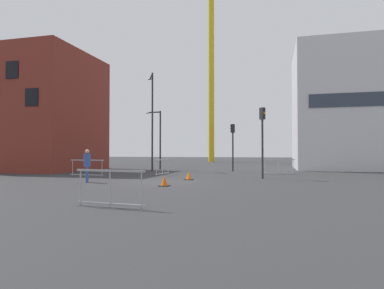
{
  "coord_description": "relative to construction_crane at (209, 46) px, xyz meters",
  "views": [
    {
      "loc": [
        5.89,
        -16.38,
        1.59
      ],
      "look_at": [
        0.0,
        7.17,
        2.13
      ],
      "focal_mm": 30.83,
      "sensor_mm": 36.0,
      "label": 1
    }
  ],
  "objects": [
    {
      "name": "safety_barrier_mid_span",
      "position": [
        -2.02,
        -31.12,
        -17.51
      ],
      "size": [
        2.43,
        0.15,
        1.08
      ],
      "color": "#9EA0A5",
      "rests_on": "ground"
    },
    {
      "name": "pedestrian_walking",
      "position": [
        0.31,
        -34.89,
        -17.08
      ],
      "size": [
        0.34,
        0.34,
        1.71
      ],
      "color": "#33519E",
      "rests_on": "ground"
    },
    {
      "name": "traffic_cone_by_barrier",
      "position": [
        4.81,
        -35.67,
        -17.86
      ],
      "size": [
        0.46,
        0.46,
        0.47
      ],
      "color": "black",
      "rests_on": "ground"
    },
    {
      "name": "traffic_light_median",
      "position": [
        9.08,
        -30.23,
        -15.26
      ],
      "size": [
        0.37,
        0.37,
        4.21
      ],
      "color": "#2D2D30",
      "rests_on": "ground"
    },
    {
      "name": "traffic_light_corner",
      "position": [
        6.47,
        -23.3,
        -15.48
      ],
      "size": [
        0.39,
        0.29,
        3.84
      ],
      "color": "#232326",
      "rests_on": "ground"
    },
    {
      "name": "safety_barrier_left_run",
      "position": [
        2.31,
        -28.74,
        -17.51
      ],
      "size": [
        0.27,
        2.1,
        1.08
      ],
      "color": "#B2B5BA",
      "rests_on": "ground"
    },
    {
      "name": "streetlamp_short",
      "position": [
        -0.48,
        -21.96,
        -14.86
      ],
      "size": [
        1.55,
        0.34,
        5.3
      ],
      "color": "#232326",
      "rests_on": "ground"
    },
    {
      "name": "ground",
      "position": [
        3.87,
        -33.8,
        -18.07
      ],
      "size": [
        160.0,
        160.0,
        0.0
      ],
      "primitive_type": "plane",
      "color": "#333335"
    },
    {
      "name": "safety_barrier_rear",
      "position": [
        10.07,
        -26.15,
        -17.51
      ],
      "size": [
        2.16,
        0.34,
        1.08
      ],
      "color": "#B2B5BA",
      "rests_on": "ground"
    },
    {
      "name": "office_block",
      "position": [
        17.17,
        -17.52,
        -12.51
      ],
      "size": [
        11.07,
        8.73,
        11.12
      ],
      "color": "silver",
      "rests_on": "ground"
    },
    {
      "name": "traffic_cone_orange",
      "position": [
        5.03,
        -32.03,
        -17.86
      ],
      "size": [
        0.46,
        0.46,
        0.47
      ],
      "color": "black",
      "rests_on": "ground"
    },
    {
      "name": "streetlamp_tall",
      "position": [
        -0.19,
        -24.25,
        -13.25
      ],
      "size": [
        1.17,
        1.89,
        8.18
      ],
      "color": "#232326",
      "rests_on": "ground"
    },
    {
      "name": "brick_building",
      "position": [
        -9.88,
        -25.75,
        -13.09
      ],
      "size": [
        8.65,
        8.41,
        9.96
      ],
      "color": "maroon",
      "rests_on": "ground"
    },
    {
      "name": "safety_barrier_right_run",
      "position": [
        5.21,
        -41.63,
        -17.51
      ],
      "size": [
        2.24,
        0.28,
        1.08
      ],
      "color": "#9EA0A5",
      "rests_on": "ground"
    },
    {
      "name": "construction_crane",
      "position": [
        0.0,
        0.0,
        0.0
      ],
      "size": [
        14.98,
        9.74,
        28.17
      ],
      "color": "gold",
      "rests_on": "ground"
    }
  ]
}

